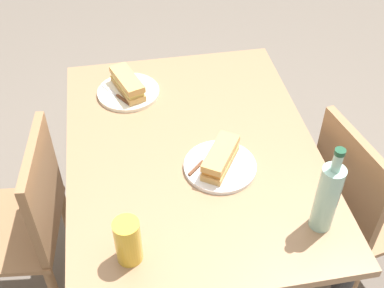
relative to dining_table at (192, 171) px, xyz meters
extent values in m
plane|color=#6B6056|center=(0.00, 0.00, -0.66)|extent=(8.00, 8.00, 0.00)
cube|color=#997251|center=(0.00, 0.00, 0.10)|extent=(1.17, 0.87, 0.03)
cylinder|color=#262628|center=(0.52, -0.38, -0.29)|extent=(0.06, 0.06, 0.74)
cylinder|color=#262628|center=(0.52, 0.38, -0.29)|extent=(0.06, 0.06, 0.74)
cube|color=#936B47|center=(0.00, 0.72, -0.19)|extent=(0.44, 0.44, 0.02)
cube|color=#936B47|center=(-0.02, 0.53, 0.02)|extent=(0.38, 0.07, 0.40)
cylinder|color=#936B47|center=(0.16, 0.52, -0.43)|extent=(0.04, 0.04, 0.46)
cube|color=#936B47|center=(-0.13, -0.72, -0.19)|extent=(0.47, 0.47, 0.02)
cube|color=#936B47|center=(-0.17, -0.53, 0.02)|extent=(0.38, 0.10, 0.40)
cylinder|color=#936B47|center=(0.08, -0.86, -0.43)|extent=(0.04, 0.04, 0.46)
cylinder|color=#936B47|center=(0.01, -0.51, -0.43)|extent=(0.04, 0.04, 0.46)
cylinder|color=silver|center=(0.36, 0.19, 0.12)|extent=(0.25, 0.25, 0.01)
cube|color=tan|center=(0.36, 0.19, 0.14)|extent=(0.21, 0.13, 0.02)
cube|color=#DBC66B|center=(0.36, 0.19, 0.16)|extent=(0.19, 0.12, 0.02)
cube|color=tan|center=(0.36, 0.19, 0.19)|extent=(0.21, 0.13, 0.02)
cube|color=silver|center=(0.37, 0.27, 0.13)|extent=(0.09, 0.07, 0.00)
cube|color=#59331E|center=(0.30, 0.22, 0.13)|extent=(0.07, 0.05, 0.01)
cylinder|color=white|center=(-0.11, -0.08, 0.12)|extent=(0.25, 0.25, 0.01)
cube|color=tan|center=(-0.11, -0.08, 0.14)|extent=(0.20, 0.16, 0.02)
cube|color=#CC8438|center=(-0.11, -0.08, 0.16)|extent=(0.18, 0.15, 0.02)
cube|color=tan|center=(-0.11, -0.08, 0.19)|extent=(0.20, 0.16, 0.02)
cube|color=silver|center=(-0.05, -0.06, 0.13)|extent=(0.08, 0.08, 0.00)
cube|color=#59331E|center=(-0.12, 0.01, 0.13)|extent=(0.06, 0.06, 0.01)
cylinder|color=#99C6B7|center=(-0.40, -0.32, 0.23)|extent=(0.07, 0.07, 0.24)
cylinder|color=#99C6B7|center=(-0.40, -0.32, 0.38)|extent=(0.03, 0.03, 0.06)
cylinder|color=#19472D|center=(-0.40, -0.32, 0.42)|extent=(0.03, 0.03, 0.02)
cylinder|color=gold|center=(-0.41, 0.25, 0.19)|extent=(0.08, 0.08, 0.15)
camera|label=1|loc=(-1.24, 0.22, 1.32)|focal=46.24mm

